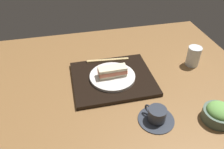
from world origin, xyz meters
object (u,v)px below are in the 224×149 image
object	(u,v)px
sandwich_near	(118,70)
drinking_glass	(193,56)
salad_bowl	(219,113)
sandwich_far	(106,72)
chopsticks_pair	(108,60)
coffee_cup	(156,116)
sandwich_plate	(112,76)

from	to	relation	value
sandwich_near	drinking_glass	xyz separation A→B (cm)	(-40.56, -3.60, -0.34)
salad_bowl	drinking_glass	xyz separation A→B (cm)	(-8.65, -36.23, 1.77)
salad_bowl	drinking_glass	distance (cm)	37.29
sandwich_far	chopsticks_pair	bearing A→B (deg)	-104.18
sandwich_near	sandwich_far	world-z (taller)	sandwich_far
sandwich_far	sandwich_near	bearing A→B (deg)	-177.24
sandwich_far	chopsticks_pair	distance (cm)	15.22
coffee_cup	sandwich_near	bearing A→B (deg)	-73.09
sandwich_plate	sandwich_far	bearing A→B (deg)	2.76
sandwich_near	chopsticks_pair	size ratio (longest dim) A/B	0.35
salad_bowl	drinking_glass	world-z (taller)	drinking_glass
sandwich_far	salad_bowl	size ratio (longest dim) A/B	0.62
salad_bowl	chopsticks_pair	distance (cm)	57.81
sandwich_near	sandwich_far	size ratio (longest dim) A/B	1.00
salad_bowl	sandwich_near	bearing A→B (deg)	-45.64
sandwich_near	salad_bowl	distance (cm)	45.68
sandwich_plate	sandwich_far	size ratio (longest dim) A/B	2.82
salad_bowl	coffee_cup	size ratio (longest dim) A/B	0.85
sandwich_near	salad_bowl	size ratio (longest dim) A/B	0.62
chopsticks_pair	sandwich_plate	bearing A→B (deg)	86.85
sandwich_near	coffee_cup	bearing A→B (deg)	106.91
sandwich_plate	sandwich_far	world-z (taller)	sandwich_far
sandwich_plate	chopsticks_pair	xyz separation A→B (cm)	(-0.79, -14.27, -0.31)
chopsticks_pair	drinking_glass	size ratio (longest dim) A/B	2.13
sandwich_far	sandwich_plate	bearing A→B (deg)	-177.24
sandwich_plate	chopsticks_pair	bearing A→B (deg)	-93.15
sandwich_far	salad_bowl	bearing A→B (deg)	139.30
chopsticks_pair	coffee_cup	world-z (taller)	coffee_cup
sandwich_near	sandwich_plate	bearing A→B (deg)	2.76
salad_bowl	sandwich_far	bearing A→B (deg)	-40.70
drinking_glass	chopsticks_pair	bearing A→B (deg)	-13.88
sandwich_near	coffee_cup	distance (cm)	28.98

